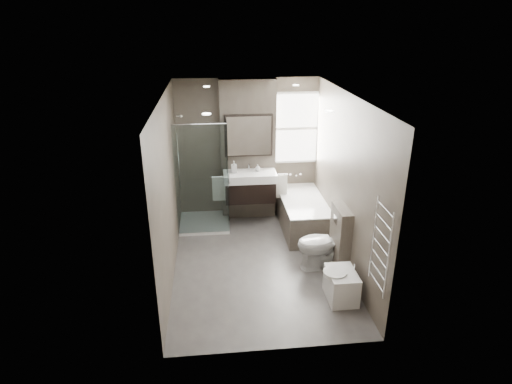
{
  "coord_description": "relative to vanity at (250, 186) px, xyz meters",
  "views": [
    {
      "loc": [
        -0.65,
        -5.76,
        3.6
      ],
      "look_at": [
        -0.02,
        0.15,
        1.15
      ],
      "focal_mm": 30.0,
      "sensor_mm": 36.0,
      "label": 1
    }
  ],
  "objects": [
    {
      "name": "window",
      "position": [
        0.9,
        0.45,
        0.93
      ],
      "size": [
        0.98,
        0.06,
        1.33
      ],
      "color": "white",
      "rests_on": "room"
    },
    {
      "name": "cistern_box",
      "position": [
        1.21,
        -1.68,
        -0.24
      ],
      "size": [
        0.19,
        0.55,
        1.0
      ],
      "color": "#524A40",
      "rests_on": "ground"
    },
    {
      "name": "towel_right",
      "position": [
        0.56,
        -0.02,
        -0.02
      ],
      "size": [
        0.24,
        0.06,
        0.44
      ],
      "primitive_type": "cube",
      "color": "silver",
      "rests_on": "vanity_pier"
    },
    {
      "name": "towel_left",
      "position": [
        -0.56,
        -0.02,
        -0.02
      ],
      "size": [
        0.24,
        0.06,
        0.44
      ],
      "primitive_type": "cube",
      "color": "silver",
      "rests_on": "vanity_pier"
    },
    {
      "name": "room",
      "position": [
        0.0,
        -1.43,
        0.56
      ],
      "size": [
        2.7,
        3.9,
        2.7
      ],
      "color": "#534F4C",
      "rests_on": "ground"
    },
    {
      "name": "toilet",
      "position": [
        0.97,
        -1.64,
        -0.33
      ],
      "size": [
        0.82,
        0.49,
        0.81
      ],
      "primitive_type": "imported",
      "rotation": [
        0.0,
        0.0,
        -1.52
      ],
      "color": "white",
      "rests_on": "ground"
    },
    {
      "name": "soap_bottle_a",
      "position": [
        -0.28,
        0.03,
        0.37
      ],
      "size": [
        0.1,
        0.1,
        0.22
      ],
      "primitive_type": "imported",
      "color": "white",
      "rests_on": "vanity"
    },
    {
      "name": "vanity",
      "position": [
        0.0,
        0.0,
        0.0
      ],
      "size": [
        0.95,
        0.47,
        0.66
      ],
      "color": "black",
      "rests_on": "vanity_pier"
    },
    {
      "name": "shower_enclosure",
      "position": [
        -0.75,
        -0.08,
        -0.25
      ],
      "size": [
        0.9,
        0.9,
        2.0
      ],
      "color": "white",
      "rests_on": "ground"
    },
    {
      "name": "vanity_pier",
      "position": [
        0.0,
        0.35,
        0.56
      ],
      "size": [
        1.0,
        0.25,
        2.6
      ],
      "primitive_type": "cube",
      "color": "#524A40",
      "rests_on": "ground"
    },
    {
      "name": "mirror_cabinet",
      "position": [
        0.0,
        0.19,
        0.89
      ],
      "size": [
        0.86,
        0.08,
        0.76
      ],
      "color": "black",
      "rests_on": "vanity_pier"
    },
    {
      "name": "bathtub",
      "position": [
        0.92,
        -0.33,
        -0.43
      ],
      "size": [
        0.75,
        1.6,
        0.57
      ],
      "color": "#524A40",
      "rests_on": "ground"
    },
    {
      "name": "towel_radiator",
      "position": [
        1.25,
        -3.03,
        0.38
      ],
      "size": [
        0.03,
        0.49,
        1.1
      ],
      "color": "silver",
      "rests_on": "room"
    },
    {
      "name": "soap_bottle_b",
      "position": [
        0.15,
        0.07,
        0.32
      ],
      "size": [
        0.1,
        0.1,
        0.13
      ],
      "primitive_type": "imported",
      "color": "white",
      "rests_on": "vanity"
    },
    {
      "name": "bidet",
      "position": [
        1.01,
        -2.45,
        -0.52
      ],
      "size": [
        0.45,
        0.52,
        0.54
      ],
      "color": "white",
      "rests_on": "ground"
    }
  ]
}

